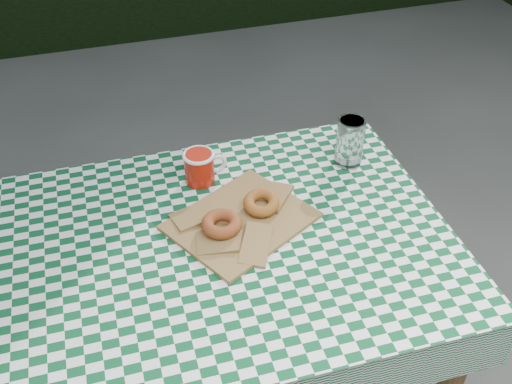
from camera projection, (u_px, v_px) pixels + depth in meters
table at (207, 344)px, 1.69m from camera, size 1.22×0.82×0.75m
tablecloth at (199, 247)px, 1.46m from camera, size 1.24×0.84×0.01m
paper_bag at (241, 220)px, 1.51m from camera, size 0.41×0.39×0.02m
bagel_front at (222, 224)px, 1.47m from camera, size 0.11×0.11×0.03m
bagel_back at (261, 203)px, 1.53m from camera, size 0.12×0.12×0.03m
coffee_mug at (199, 168)px, 1.62m from camera, size 0.17×0.17×0.09m
drinking_glass at (350, 142)px, 1.67m from camera, size 0.08×0.08×0.14m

